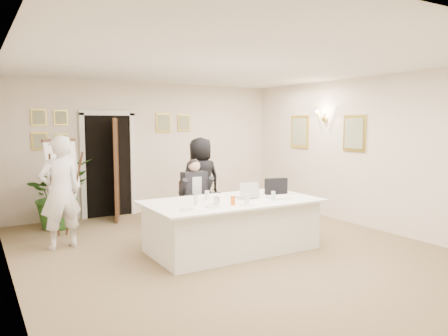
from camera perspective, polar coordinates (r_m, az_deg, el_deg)
name	(u,v)px	position (r m, az deg, el deg)	size (l,w,h in m)	color
floor	(232,251)	(6.77, 1.04, -10.79)	(7.00, 7.00, 0.00)	brown
ceiling	(232,64)	(6.54, 1.09, 13.42)	(6.00, 7.00, 0.02)	white
wall_back	(148,148)	(9.66, -9.84, 2.58)	(6.00, 0.10, 2.80)	beige
wall_left	(9,171)	(5.57, -26.28, -0.32)	(0.10, 7.00, 2.80)	beige
wall_right	(371,153)	(8.46, 18.68, 1.90)	(0.10, 7.00, 2.80)	beige
doorway	(111,167)	(9.24, -14.54, 0.11)	(1.14, 0.86, 2.20)	black
pictures_back_wall	(112,128)	(9.37, -14.43, 5.14)	(3.40, 0.06, 0.80)	gold
pictures_right_wall	(325,132)	(9.26, 13.00, 4.54)	(0.06, 2.20, 0.80)	gold
wall_sconce	(322,115)	(9.21, 12.73, 6.72)	(0.20, 0.30, 0.24)	gold
conference_table	(232,225)	(6.74, 1.04, -7.41)	(2.63, 1.41, 0.78)	white
seated_man	(195,197)	(7.58, -3.77, -3.78)	(0.58, 0.61, 1.34)	black
flip_chart	(60,193)	(7.90, -20.63, -3.08)	(0.59, 0.46, 1.65)	#331810
standing_man	(60,192)	(7.20, -20.61, -3.00)	(0.64, 0.42, 1.76)	silver
standing_woman	(201,180)	(8.55, -3.08, -1.57)	(0.82, 0.53, 1.67)	black
potted_palm	(58,194)	(8.67, -20.88, -3.17)	(1.15, 0.99, 1.27)	#26531B
laptop	(246,189)	(6.86, 2.83, -2.76)	(0.32, 0.34, 0.28)	#B7BABC
laptop_bag	(276,186)	(7.26, 6.81, -2.36)	(0.38, 0.10, 0.26)	black
paper_stack	(279,198)	(6.84, 7.20, -3.86)	(0.33, 0.23, 0.03)	white
plate_left	(187,209)	(5.93, -4.91, -5.42)	(0.21, 0.21, 0.01)	white
plate_mid	(213,207)	(6.11, -1.48, -5.06)	(0.22, 0.22, 0.01)	white
plate_near	(247,205)	(6.26, 3.04, -4.81)	(0.21, 0.21, 0.01)	white
glass_a	(196,200)	(6.27, -3.71, -4.21)	(0.06, 0.06, 0.14)	silver
glass_b	(247,199)	(6.33, 3.02, -4.12)	(0.07, 0.07, 0.14)	silver
glass_c	(273,196)	(6.67, 6.45, -3.62)	(0.06, 0.06, 0.14)	silver
glass_d	(207,195)	(6.70, -2.22, -3.55)	(0.07, 0.07, 0.14)	silver
oj_glass	(233,201)	(6.25, 1.18, -4.28)	(0.06, 0.06, 0.13)	#EE5D14
steel_jug	(217,201)	(6.29, -0.98, -4.31)	(0.10, 0.10, 0.11)	silver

